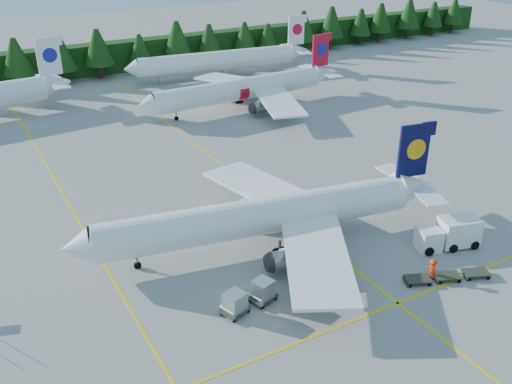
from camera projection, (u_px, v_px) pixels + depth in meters
ground at (299, 287)px, 50.27m from camera, size 320.00×320.00×0.00m
taxi_stripe_a at (83, 228)px, 59.73m from camera, size 0.25×120.00×0.01m
taxi_stripe_b at (250, 187)px, 68.54m from camera, size 0.25×120.00×0.01m
taxi_stripe_cross at (340, 326)px, 45.58m from camera, size 80.00×0.25×0.01m
treeline_hedge at (73, 62)px, 113.01m from camera, size 220.00×4.00×6.00m
airliner_navy at (252, 218)px, 54.89m from camera, size 36.59×29.86×10.71m
airliner_red at (236, 90)px, 94.32m from camera, size 36.36×29.88×10.57m
airliner_far_right at (212, 61)px, 111.98m from camera, size 37.37×7.52×10.88m
service_truck at (448, 234)px, 55.74m from camera, size 6.55×3.79×2.98m
dolly_train at (447, 276)px, 51.15m from camera, size 7.98×4.02×0.13m
uld_pair at (249, 296)px, 47.23m from camera, size 5.48×2.69×1.71m
crew_a at (345, 295)px, 47.61m from camera, size 0.82×0.64×1.99m
crew_b at (302, 285)px, 49.16m from camera, size 1.04×0.98×1.69m
crew_c at (433, 269)px, 51.01m from camera, size 0.68×0.90×2.01m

